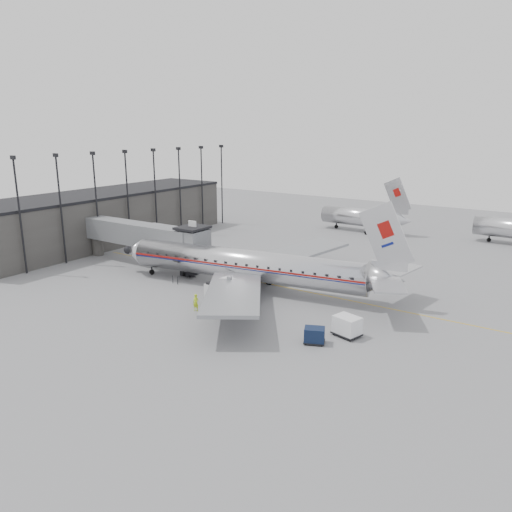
{
  "coord_description": "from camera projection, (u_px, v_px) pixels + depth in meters",
  "views": [
    {
      "loc": [
        32.67,
        -43.23,
        18.84
      ],
      "look_at": [
        -0.69,
        6.21,
        3.2
      ],
      "focal_mm": 35.0,
      "sensor_mm": 36.0,
      "label": 1
    }
  ],
  "objects": [
    {
      "name": "apron_line",
      "position": [
        280.0,
        286.0,
        60.3
      ],
      "size": [
        60.0,
        0.15,
        0.01
      ],
      "primitive_type": "cube",
      "rotation": [
        0.0,
        0.0,
        1.57
      ],
      "color": "gold",
      "rests_on": "ground"
    },
    {
      "name": "ground",
      "position": [
        231.0,
        295.0,
        57.11
      ],
      "size": [
        160.0,
        160.0,
        0.0
      ],
      "primitive_type": "plane",
      "color": "slate",
      "rests_on": "ground"
    },
    {
      "name": "terminal",
      "position": [
        102.0,
        218.0,
        82.51
      ],
      "size": [
        12.0,
        46.0,
        8.0
      ],
      "primitive_type": "cube",
      "color": "#3C3936",
      "rests_on": "ground"
    },
    {
      "name": "distant_aircraft_near",
      "position": [
        360.0,
        216.0,
        91.07
      ],
      "size": [
        16.39,
        3.2,
        10.26
      ],
      "color": "silver",
      "rests_on": "ground"
    },
    {
      "name": "floodlight_masts",
      "position": [
        142.0,
        193.0,
        80.29
      ],
      "size": [
        0.9,
        42.25,
        15.25
      ],
      "color": "black",
      "rests_on": "ground"
    },
    {
      "name": "ramp_worker",
      "position": [
        196.0,
        303.0,
        52.1
      ],
      "size": [
        0.72,
        0.53,
        1.83
      ],
      "primitive_type": "imported",
      "rotation": [
        0.0,
        0.0,
        0.14
      ],
      "color": "#B0D519",
      "rests_on": "ground"
    },
    {
      "name": "baggage_cart_white",
      "position": [
        347.0,
        326.0,
        45.84
      ],
      "size": [
        2.8,
        2.4,
        1.89
      ],
      "rotation": [
        0.0,
        0.0,
        -0.27
      ],
      "color": "white",
      "rests_on": "ground"
    },
    {
      "name": "baggage_cart_navy",
      "position": [
        314.0,
        335.0,
        44.33
      ],
      "size": [
        2.28,
        2.05,
        1.47
      ],
      "rotation": [
        0.0,
        0.0,
        0.41
      ],
      "color": "#0D1A37",
      "rests_on": "ground"
    },
    {
      "name": "jet_bridge",
      "position": [
        149.0,
        236.0,
        68.01
      ],
      "size": [
        21.0,
        6.2,
        7.1
      ],
      "color": "#5A5C5F",
      "rests_on": "ground"
    },
    {
      "name": "service_van",
      "position": [
        228.0,
        291.0,
        54.55
      ],
      "size": [
        5.61,
        2.71,
        2.54
      ],
      "rotation": [
        0.0,
        0.0,
        -0.12
      ],
      "color": "silver",
      "rests_on": "ground"
    },
    {
      "name": "airliner",
      "position": [
        251.0,
        266.0,
        58.48
      ],
      "size": [
        36.43,
        33.51,
        11.58
      ],
      "rotation": [
        0.0,
        0.0,
        0.16
      ],
      "color": "silver",
      "rests_on": "ground"
    }
  ]
}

